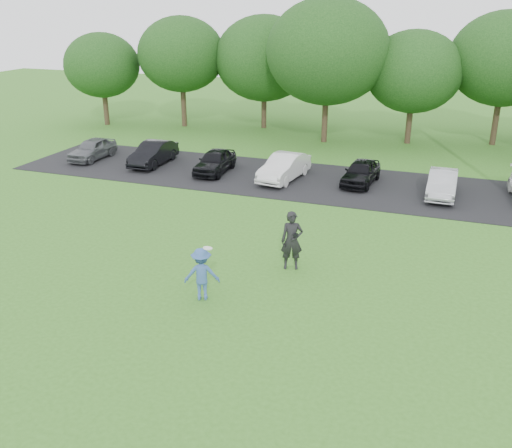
% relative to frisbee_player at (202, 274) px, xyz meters
% --- Properties ---
extents(ground, '(100.00, 100.00, 0.00)m').
position_rel_frisbee_player_xyz_m(ground, '(0.55, -0.34, -0.81)').
color(ground, '#376D1F').
rests_on(ground, ground).
extents(parking_lot, '(32.00, 6.50, 0.03)m').
position_rel_frisbee_player_xyz_m(parking_lot, '(0.55, 12.66, -0.80)').
color(parking_lot, black).
rests_on(parking_lot, ground).
extents(frisbee_player, '(1.19, 0.95, 1.80)m').
position_rel_frisbee_player_xyz_m(frisbee_player, '(0.00, 0.00, 0.00)').
color(frisbee_player, '#37599B').
rests_on(frisbee_player, ground).
extents(camera_bystander, '(0.83, 0.68, 1.97)m').
position_rel_frisbee_player_xyz_m(camera_bystander, '(1.88, 2.91, 0.18)').
color(camera_bystander, black).
rests_on(camera_bystander, ground).
extents(parked_cars, '(28.07, 4.92, 1.26)m').
position_rel_frisbee_player_xyz_m(parked_cars, '(1.96, 12.62, -0.18)').
color(parked_cars, '#575A5E').
rests_on(parked_cars, parking_lot).
extents(tree_row, '(42.39, 9.85, 8.64)m').
position_rel_frisbee_player_xyz_m(tree_row, '(2.06, 22.42, 4.10)').
color(tree_row, '#38281C').
rests_on(tree_row, ground).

